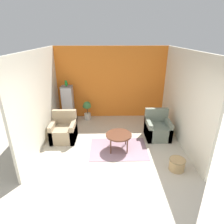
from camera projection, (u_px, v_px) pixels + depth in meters
name	position (u px, v px, depth m)	size (l,w,h in m)	color
ground_plane	(114.00, 183.00, 4.18)	(20.00, 20.00, 0.00)	beige
wall_back_accent	(111.00, 83.00, 7.11)	(4.20, 0.06, 2.70)	orange
wall_left	(40.00, 99.00, 5.33)	(0.06, 3.71, 2.70)	beige
wall_right	(183.00, 99.00, 5.41)	(0.06, 3.71, 2.70)	beige
area_rug	(119.00, 149.00, 5.41)	(1.63, 1.17, 0.01)	gray
coffee_table	(119.00, 136.00, 5.24)	(0.73, 0.73, 0.49)	#512D1E
armchair_left	(64.00, 131.00, 5.81)	(0.74, 0.75, 0.89)	#9E896B
armchair_right	(157.00, 129.00, 5.94)	(0.74, 0.75, 0.89)	slate
birdcage	(68.00, 105.00, 6.93)	(0.53, 0.53, 1.36)	slate
parrot	(66.00, 83.00, 6.62)	(0.10, 0.18, 0.22)	#1E842D
potted_plant	(87.00, 109.00, 7.15)	(0.32, 0.29, 0.72)	beige
wicker_basket	(177.00, 164.00, 4.53)	(0.38, 0.38, 0.29)	tan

